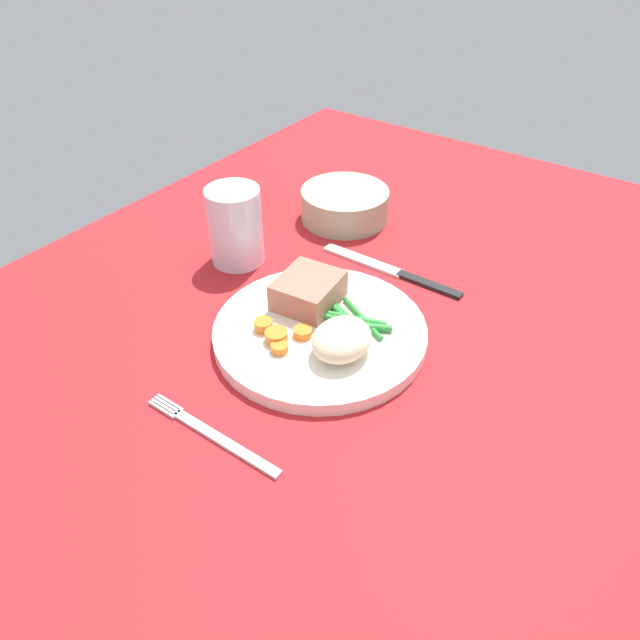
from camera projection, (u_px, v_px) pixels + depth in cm
name	position (u px, v px, depth cm)	size (l,w,h in cm)	color
dining_table	(347.00, 336.00, 70.48)	(120.00, 90.00, 2.00)	red
dinner_plate	(320.00, 332.00, 68.22)	(24.35, 24.35, 1.60)	white
meat_portion	(310.00, 289.00, 70.49)	(7.52, 6.63, 3.40)	#A86B56
mashed_potatoes	(342.00, 339.00, 63.20)	(7.19, 6.02, 3.66)	beige
carrot_slices	(279.00, 335.00, 65.79)	(5.51, 6.36, 1.25)	orange
green_beans	(352.00, 319.00, 68.19)	(5.63, 9.80, 0.87)	#2D8C38
fork	(214.00, 436.00, 57.08)	(1.44, 16.60, 0.40)	silver
knife	(394.00, 272.00, 78.94)	(1.70, 20.50, 0.64)	black
water_glass	(236.00, 231.00, 78.87)	(7.16, 7.16, 10.40)	silver
salad_bowl	(345.00, 203.00, 88.95)	(13.05, 13.05, 4.60)	#99B28C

